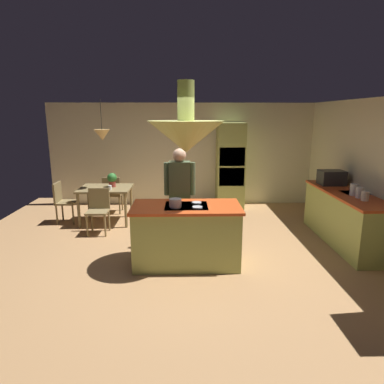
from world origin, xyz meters
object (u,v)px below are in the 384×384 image
object	(u,v)px
cup_on_table	(110,188)
cooking_pot_on_cooktop	(175,203)
chair_by_back_wall	(112,192)
chair_at_corner	(63,199)
dining_table	(106,192)
chair_facing_island	(98,208)
canister_flour	(365,196)
oven_tower	(230,166)
canister_sugar	(359,193)
canister_tea	(354,190)
microwave_on_counter	(332,178)
potted_plant_on_table	(112,179)
kitchen_island	(186,235)
person_at_island	(180,191)

from	to	relation	value
cup_on_table	cooking_pot_on_cooktop	world-z (taller)	cooking_pot_on_cooktop
chair_by_back_wall	chair_at_corner	size ratio (longest dim) A/B	1.00
dining_table	chair_at_corner	xyz separation A→B (m)	(-0.92, -0.00, -0.15)
chair_facing_island	canister_flour	bearing A→B (deg)	-14.97
canister_flour	cooking_pot_on_cooktop	bearing A→B (deg)	-173.14
oven_tower	cooking_pot_on_cooktop	bearing A→B (deg)	-110.48
dining_table	canister_sugar	bearing A→B (deg)	-20.40
canister_tea	microwave_on_counter	bearing A→B (deg)	90.00
chair_by_back_wall	potted_plant_on_table	size ratio (longest dim) A/B	2.90
kitchen_island	person_at_island	xyz separation A→B (m)	(-0.11, 0.70, 0.52)
kitchen_island	cup_on_table	bearing A→B (deg)	129.51
dining_table	potted_plant_on_table	size ratio (longest dim) A/B	3.58
dining_table	canister_flour	distance (m)	4.92
oven_tower	chair_at_corner	world-z (taller)	oven_tower
chair_facing_island	chair_at_corner	xyz separation A→B (m)	(-0.92, 0.65, 0.00)
canister_tea	dining_table	bearing A→B (deg)	161.62
kitchen_island	chair_at_corner	distance (m)	3.35
dining_table	chair_by_back_wall	world-z (taller)	chair_by_back_wall
kitchen_island	canister_flour	distance (m)	2.90
chair_facing_island	person_at_island	bearing A→B (deg)	-25.09
kitchen_island	cup_on_table	xyz separation A→B (m)	(-1.55, 1.88, 0.34)
oven_tower	cooking_pot_on_cooktop	xyz separation A→B (m)	(-1.26, -3.37, -0.03)
canister_flour	canister_sugar	xyz separation A→B (m)	(0.00, 0.18, 0.02)
canister_sugar	microwave_on_counter	distance (m)	1.07
canister_sugar	cooking_pot_on_cooktop	world-z (taller)	canister_sugar
cooking_pot_on_cooktop	microwave_on_counter	bearing A→B (deg)	28.26
canister_sugar	dining_table	bearing A→B (deg)	159.60
chair_at_corner	dining_table	bearing A→B (deg)	-90.00
dining_table	cup_on_table	world-z (taller)	cup_on_table
dining_table	canister_tea	bearing A→B (deg)	-18.38
oven_tower	microwave_on_counter	size ratio (longest dim) A/B	4.51
dining_table	chair_by_back_wall	size ratio (longest dim) A/B	1.23
kitchen_island	chair_at_corner	size ratio (longest dim) A/B	1.89
chair_at_corner	potted_plant_on_table	size ratio (longest dim) A/B	2.90
potted_plant_on_table	chair_facing_island	bearing A→B (deg)	-100.77
oven_tower	canister_flour	bearing A→B (deg)	-59.98
kitchen_island	canister_tea	bearing A→B (deg)	11.76
chair_at_corner	microwave_on_counter	bearing A→B (deg)	-96.46
cooking_pot_on_cooktop	canister_tea	bearing A→B (deg)	13.52
potted_plant_on_table	microwave_on_counter	xyz separation A→B (m)	(4.40, -0.68, 0.14)
oven_tower	chair_by_back_wall	xyz separation A→B (m)	(-2.80, -0.49, -0.53)
microwave_on_counter	cooking_pot_on_cooktop	size ratio (longest dim) A/B	2.56
kitchen_island	cup_on_table	distance (m)	2.46
oven_tower	chair_at_corner	xyz separation A→B (m)	(-3.72, -1.14, -0.53)
canister_flour	cooking_pot_on_cooktop	world-z (taller)	canister_flour
kitchen_island	oven_tower	size ratio (longest dim) A/B	0.79
person_at_island	dining_table	bearing A→B (deg)	138.68
potted_plant_on_table	chair_by_back_wall	bearing A→B (deg)	103.07
chair_by_back_wall	chair_at_corner	bearing A→B (deg)	35.58
dining_table	potted_plant_on_table	distance (m)	0.31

